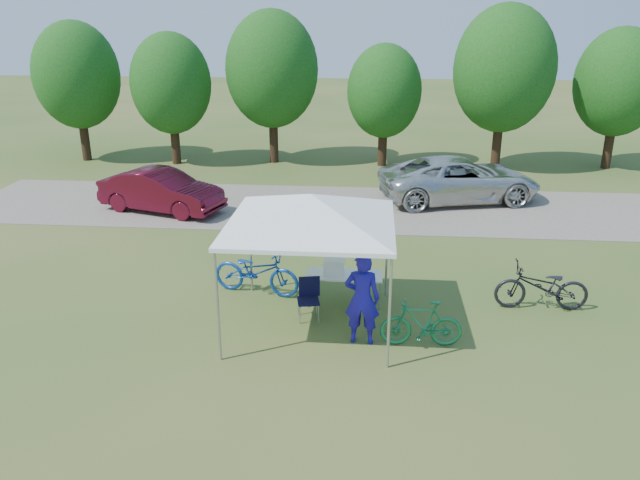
% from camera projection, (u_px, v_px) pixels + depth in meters
% --- Properties ---
extents(ground, '(100.00, 100.00, 0.00)m').
position_uv_depth(ground, '(311.00, 324.00, 12.57)').
color(ground, '#2D5119').
rests_on(ground, ground).
extents(gravel_strip, '(24.00, 5.00, 0.02)m').
position_uv_depth(gravel_strip, '(336.00, 207.00, 20.05)').
color(gravel_strip, gray).
rests_on(gravel_strip, ground).
extents(canopy, '(4.53, 4.53, 3.00)m').
position_uv_depth(canopy, '(311.00, 198.00, 11.66)').
color(canopy, '#A5A5AA').
rests_on(canopy, ground).
extents(treeline, '(24.89, 4.28, 6.30)m').
position_uv_depth(treeline, '(339.00, 77.00, 24.52)').
color(treeline, '#382314').
rests_on(treeline, ground).
extents(folding_table, '(1.62, 0.68, 0.67)m').
position_uv_depth(folding_table, '(344.00, 276.00, 13.30)').
color(folding_table, white).
rests_on(folding_table, ground).
extents(folding_chair, '(0.51, 0.53, 0.85)m').
position_uv_depth(folding_chair, '(309.00, 295.00, 12.72)').
color(folding_chair, black).
rests_on(folding_chair, ground).
extents(cooler, '(0.45, 0.31, 0.33)m').
position_uv_depth(cooler, '(334.00, 267.00, 13.24)').
color(cooler, white).
rests_on(cooler, folding_table).
extents(ice_cream_cup, '(0.07, 0.07, 0.06)m').
position_uv_depth(ice_cream_cup, '(366.00, 275.00, 13.19)').
color(ice_cream_cup, gold).
rests_on(ice_cream_cup, folding_table).
extents(cyclist, '(0.69, 0.48, 1.81)m').
position_uv_depth(cyclist, '(362.00, 299.00, 11.60)').
color(cyclist, '#1D14A6').
rests_on(cyclist, ground).
extents(bike_blue, '(2.10, 1.12, 1.05)m').
position_uv_depth(bike_blue, '(256.00, 271.00, 13.79)').
color(bike_blue, '#113F98').
rests_on(bike_blue, ground).
extents(bike_green, '(1.55, 0.49, 0.92)m').
position_uv_depth(bike_green, '(421.00, 323.00, 11.62)').
color(bike_green, '#1A7849').
rests_on(bike_green, ground).
extents(bike_dark, '(1.93, 0.68, 1.02)m').
position_uv_depth(bike_dark, '(542.00, 287.00, 13.05)').
color(bike_dark, black).
rests_on(bike_dark, ground).
extents(minivan, '(5.65, 3.58, 1.45)m').
position_uv_depth(minivan, '(460.00, 179.00, 20.53)').
color(minivan, silver).
rests_on(minivan, gravel_strip).
extents(sedan, '(4.19, 2.48, 1.30)m').
position_uv_depth(sedan, '(161.00, 191.00, 19.47)').
color(sedan, '#520D1C').
rests_on(sedan, gravel_strip).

